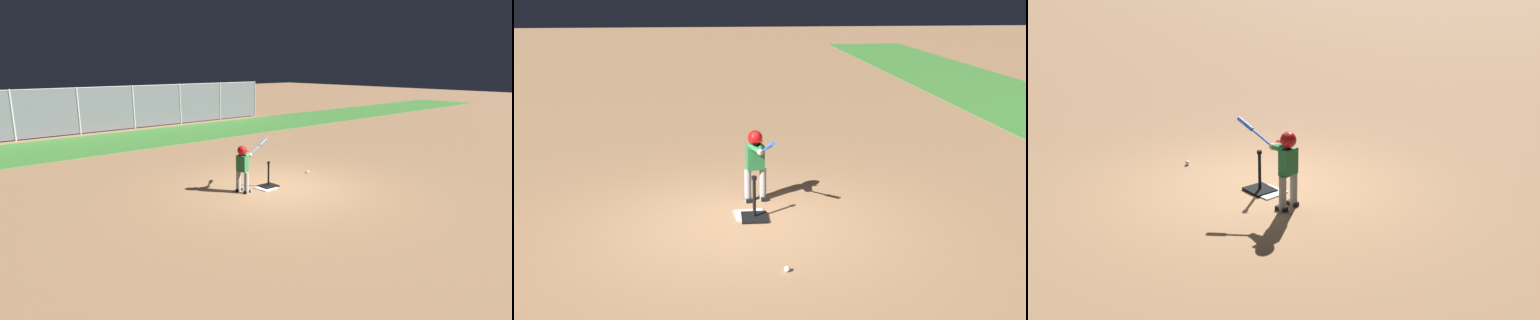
% 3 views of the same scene
% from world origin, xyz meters
% --- Properties ---
extents(ground_plane, '(90.00, 90.00, 0.00)m').
position_xyz_m(ground_plane, '(0.00, 0.00, 0.00)').
color(ground_plane, '#99704C').
extents(home_plate, '(0.48, 0.48, 0.02)m').
position_xyz_m(home_plate, '(-0.30, 0.13, 0.01)').
color(home_plate, white).
rests_on(home_plate, ground_plane).
extents(batting_tee, '(0.43, 0.38, 0.66)m').
position_xyz_m(batting_tee, '(-0.17, 0.19, 0.09)').
color(batting_tee, black).
rests_on(batting_tee, ground_plane).
extents(batter_child, '(1.07, 0.41, 1.21)m').
position_xyz_m(batter_child, '(-0.91, 0.27, 0.74)').
color(batter_child, gray).
rests_on(batter_child, ground_plane).
extents(baseball, '(0.07, 0.07, 0.07)m').
position_xyz_m(baseball, '(1.59, 0.46, 0.04)').
color(baseball, white).
rests_on(baseball, ground_plane).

